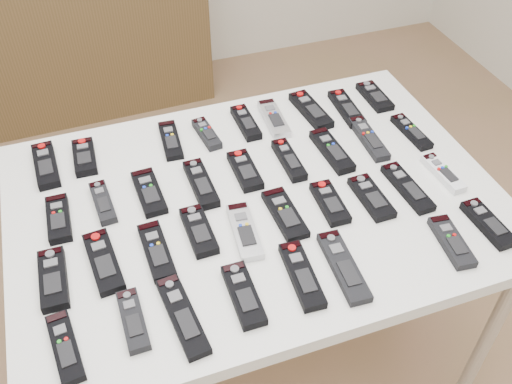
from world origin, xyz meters
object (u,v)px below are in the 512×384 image
object	(u,v)px
remote_29	(133,320)
remote_3	(207,134)
remote_30	(183,316)
remote_32	(302,275)
remote_13	(245,170)
remote_6	(311,110)
sideboard	(55,45)
remote_16	(369,139)
remote_8	(375,96)
remote_33	(344,266)
remote_20	(157,251)
remote_22	(245,231)
remote_5	(274,119)
remote_14	(289,160)
remote_25	(371,197)
remote_27	(443,173)
remote_12	(201,184)
remote_24	(330,203)
remote_15	(332,151)
remote_21	(199,231)
remote_10	(103,203)
remote_0	(46,165)
remote_34	(452,242)
remote_11	(149,192)
remote_9	(59,219)
remote_18	(53,279)
remote_4	(246,123)
remote_1	(84,157)
remote_2	(171,140)
remote_17	(411,132)
remote_23	(285,214)
table	(256,213)
remote_31	(244,295)
remote_7	(347,108)
remote_28	(65,347)

from	to	relation	value
remote_29	remote_3	bearing A→B (deg)	59.76
remote_30	remote_32	world-z (taller)	remote_32
remote_13	remote_6	bearing A→B (deg)	35.28
sideboard	remote_16	xyz separation A→B (m)	(0.83, -1.65, 0.41)
remote_8	remote_33	bearing A→B (deg)	-123.85
remote_20	remote_22	bearing A→B (deg)	-4.21
remote_5	remote_14	bearing A→B (deg)	-95.17
remote_25	remote_27	bearing A→B (deg)	3.95
remote_13	remote_32	bearing A→B (deg)	-88.97
remote_8	remote_12	distance (m)	0.66
remote_24	remote_27	size ratio (longest dim) A/B	0.97
remote_13	remote_15	xyz separation A→B (m)	(0.26, -0.00, 0.00)
remote_3	remote_32	size ratio (longest dim) A/B	0.75
remote_16	remote_21	size ratio (longest dim) A/B	1.23
remote_10	remote_14	bearing A→B (deg)	-4.18
remote_0	remote_21	bearing A→B (deg)	-50.65
remote_21	sideboard	bearing A→B (deg)	97.46
remote_5	remote_29	world-z (taller)	remote_5
remote_10	remote_22	bearing A→B (deg)	-38.51
remote_33	remote_34	bearing A→B (deg)	-0.53
remote_14	remote_15	distance (m)	0.13
remote_27	remote_29	world-z (taller)	same
remote_11	remote_15	size ratio (longest dim) A/B	0.91
remote_9	remote_22	size ratio (longest dim) A/B	0.86
remote_5	remote_33	distance (m)	0.58
remote_3	remote_33	xyz separation A→B (m)	(0.16, -0.58, 0.00)
remote_27	remote_9	bearing A→B (deg)	167.03
remote_18	remote_24	bearing A→B (deg)	2.68
remote_4	remote_27	distance (m)	0.58
remote_1	remote_10	bearing A→B (deg)	-81.39
remote_2	remote_29	xyz separation A→B (m)	(-0.21, -0.57, 0.00)
remote_22	remote_25	distance (m)	0.34
remote_0	remote_17	world-z (taller)	remote_0
remote_6	remote_14	size ratio (longest dim) A/B	1.13
remote_8	remote_12	size ratio (longest dim) A/B	0.84
remote_33	remote_4	bearing A→B (deg)	96.53
remote_6	remote_30	bearing A→B (deg)	-138.20
sideboard	remote_23	world-z (taller)	remote_23
remote_24	remote_30	distance (m)	0.48
remote_22	remote_29	xyz separation A→B (m)	(-0.30, -0.16, 0.00)
remote_11	remote_20	xyz separation A→B (m)	(-0.02, -0.20, 0.00)
remote_3	remote_22	xyz separation A→B (m)	(-0.02, -0.40, -0.00)
remote_4	remote_22	distance (m)	0.44
table	remote_5	world-z (taller)	remote_5
remote_2	remote_6	bearing A→B (deg)	4.10
remote_17	remote_31	bearing A→B (deg)	-152.13
remote_24	remote_34	size ratio (longest dim) A/B	0.94
remote_11	remote_32	bearing A→B (deg)	-57.32
remote_33	remote_21	bearing A→B (deg)	145.78
remote_7	remote_28	size ratio (longest dim) A/B	1.07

